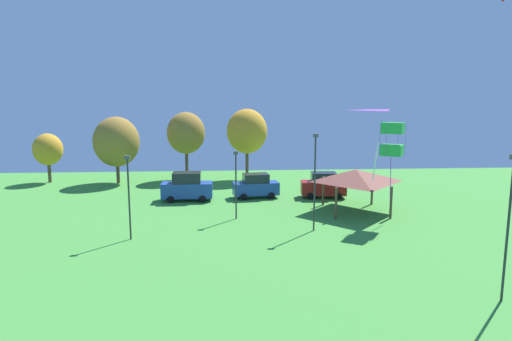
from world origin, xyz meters
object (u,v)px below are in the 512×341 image
(kite_flying_4, at_px, (386,128))
(parked_car_third_from_left, at_px, (323,185))
(parked_car_second_from_left, at_px, (256,186))
(treeline_tree_1, at_px, (116,142))
(park_pavilion, at_px, (356,176))
(light_post_2, at_px, (509,221))
(light_post_0, at_px, (315,177))
(light_post_3, at_px, (129,192))
(kite_flying_6, at_px, (392,139))
(parked_car_leftmost, at_px, (187,187))
(light_post_1, at_px, (236,181))
(treeline_tree_2, at_px, (186,133))
(treeline_tree_0, at_px, (48,150))
(treeline_tree_3, at_px, (247,131))

(kite_flying_4, relative_size, parked_car_third_from_left, 0.55)
(parked_car_second_from_left, bearing_deg, treeline_tree_1, 143.44)
(park_pavilion, relative_size, treeline_tree_1, 0.83)
(light_post_2, relative_size, treeline_tree_1, 0.96)
(park_pavilion, xyz_separation_m, light_post_2, (2.26, -17.16, 0.87))
(light_post_0, xyz_separation_m, treeline_tree_1, (-18.34, 19.37, 0.70))
(kite_flying_4, relative_size, light_post_2, 0.34)
(light_post_2, xyz_separation_m, light_post_3, (-19.64, 10.76, -0.67))
(light_post_0, distance_m, light_post_3, 12.91)
(kite_flying_6, bearing_deg, parked_car_leftmost, 151.96)
(light_post_1, bearing_deg, kite_flying_6, -9.09)
(light_post_0, bearing_deg, treeline_tree_2, 117.13)
(parked_car_third_from_left, bearing_deg, treeline_tree_1, 162.00)
(parked_car_second_from_left, distance_m, parked_car_third_from_left, 6.47)
(treeline_tree_1, bearing_deg, treeline_tree_2, 13.78)
(kite_flying_4, distance_m, parked_car_leftmost, 26.86)
(parked_car_third_from_left, bearing_deg, treeline_tree_0, 165.80)
(kite_flying_6, distance_m, treeline_tree_1, 30.26)
(light_post_0, height_order, treeline_tree_0, light_post_0)
(treeline_tree_2, bearing_deg, parked_car_leftmost, -85.18)
(parked_car_second_from_left, relative_size, treeline_tree_3, 0.55)
(parked_car_second_from_left, distance_m, light_post_1, 7.96)
(light_post_3, bearing_deg, kite_flying_4, -43.62)
(treeline_tree_0, height_order, treeline_tree_1, treeline_tree_1)
(kite_flying_4, bearing_deg, parked_car_leftmost, 112.99)
(parked_car_second_from_left, height_order, light_post_0, light_post_0)
(light_post_0, relative_size, treeline_tree_2, 0.90)
(light_post_2, bearing_deg, treeline_tree_3, 108.13)
(kite_flying_4, distance_m, parked_car_second_from_left, 25.89)
(light_post_1, bearing_deg, light_post_2, -51.48)
(parked_car_leftmost, relative_size, light_post_3, 0.81)
(parked_car_second_from_left, distance_m, treeline_tree_2, 13.26)
(kite_flying_4, distance_m, light_post_0, 14.27)
(kite_flying_6, bearing_deg, treeline_tree_0, 150.02)
(parked_car_third_from_left, relative_size, light_post_3, 0.75)
(light_post_2, bearing_deg, treeline_tree_2, 118.07)
(parked_car_leftmost, xyz_separation_m, light_post_0, (9.94, -10.30, 2.64))
(treeline_tree_2, bearing_deg, kite_flying_4, -72.38)
(kite_flying_4, xyz_separation_m, light_post_1, (-5.71, 17.14, -5.30))
(parked_car_second_from_left, bearing_deg, park_pavilion, -43.01)
(park_pavilion, distance_m, treeline_tree_3, 17.71)
(parked_car_third_from_left, xyz_separation_m, park_pavilion, (1.56, -5.41, 1.88))
(kite_flying_6, height_order, parked_car_second_from_left, kite_flying_6)
(treeline_tree_2, bearing_deg, light_post_3, -95.07)
(parked_car_second_from_left, xyz_separation_m, light_post_2, (10.27, -22.93, 2.80))
(light_post_2, relative_size, treeline_tree_3, 0.87)
(parked_car_leftmost, bearing_deg, treeline_tree_0, 148.42)
(light_post_2, bearing_deg, light_post_1, 128.52)
(light_post_0, distance_m, light_post_1, 6.65)
(light_post_0, distance_m, treeline_tree_1, 26.68)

